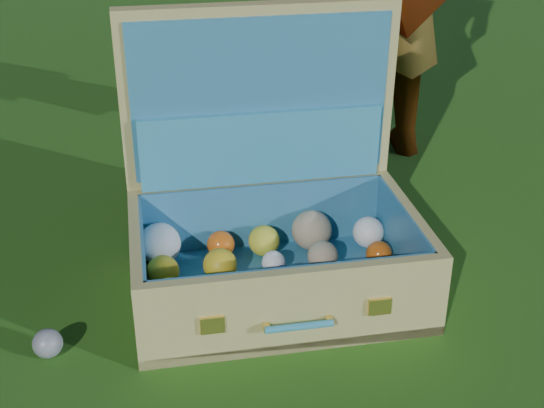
# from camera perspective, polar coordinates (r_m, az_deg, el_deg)

# --- Properties ---
(ground) EXTENTS (60.00, 60.00, 0.00)m
(ground) POSITION_cam_1_polar(r_m,az_deg,el_deg) (1.86, 6.62, -7.67)
(ground) COLOR #215114
(ground) RESTS_ON ground
(stray_ball) EXTENTS (0.07, 0.07, 0.07)m
(stray_ball) POSITION_cam_1_polar(r_m,az_deg,el_deg) (1.75, -16.54, -10.03)
(stray_ball) COLOR teal
(stray_ball) RESTS_ON ground
(suitcase) EXTENTS (0.71, 0.55, 0.67)m
(suitcase) POSITION_cam_1_polar(r_m,az_deg,el_deg) (1.86, -0.22, -0.70)
(suitcase) COLOR tan
(suitcase) RESTS_ON ground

